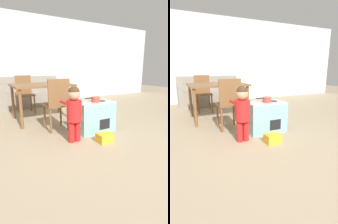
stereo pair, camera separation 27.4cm
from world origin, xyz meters
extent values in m
plane|color=tan|center=(0.00, 0.00, 0.00)|extent=(16.00, 16.00, 0.00)
cube|color=silver|center=(0.00, 3.95, 1.30)|extent=(10.00, 0.06, 2.60)
cube|color=#8CD1CC|center=(0.28, 0.75, 0.24)|extent=(0.63, 0.36, 0.49)
cube|color=#B7BABC|center=(0.28, 0.75, 0.50)|extent=(0.63, 0.36, 0.02)
cylinder|color=#38383D|center=(0.30, 0.75, 0.51)|extent=(0.13, 0.13, 0.01)
cylinder|color=#38383D|center=(0.43, 0.75, 0.51)|extent=(0.13, 0.13, 0.01)
cube|color=black|center=(0.36, 0.56, 0.16)|extent=(0.20, 0.01, 0.17)
cylinder|color=#B2B2B7|center=(0.17, 0.56, 0.44)|extent=(0.03, 0.01, 0.03)
cylinder|color=#B2B2B7|center=(0.28, 0.56, 0.44)|extent=(0.03, 0.01, 0.03)
cylinder|color=#B2B2B7|center=(0.39, 0.56, 0.44)|extent=(0.03, 0.01, 0.03)
cylinder|color=#E04C3D|center=(0.30, 0.75, 0.55)|extent=(0.14, 0.14, 0.07)
cylinder|color=#E04C3D|center=(0.30, 0.75, 0.59)|extent=(0.15, 0.15, 0.01)
cylinder|color=black|center=(0.16, 0.75, 0.58)|extent=(0.13, 0.02, 0.02)
cylinder|color=red|center=(-0.27, 0.52, 0.16)|extent=(0.09, 0.09, 0.32)
cylinder|color=red|center=(-0.17, 0.52, 0.16)|extent=(0.09, 0.09, 0.32)
cylinder|color=red|center=(-0.22, 0.52, 0.47)|extent=(0.22, 0.22, 0.30)
sphere|color=tan|center=(-0.22, 0.52, 0.70)|extent=(0.17, 0.17, 0.17)
sphere|color=#4C331E|center=(-0.22, 0.52, 0.73)|extent=(0.16, 0.16, 0.16)
cylinder|color=red|center=(-0.32, 0.64, 0.57)|extent=(0.04, 0.24, 0.04)
cylinder|color=red|center=(-0.13, 0.64, 0.57)|extent=(0.04, 0.24, 0.04)
cube|color=gold|center=(0.14, 0.28, 0.07)|extent=(0.22, 0.17, 0.13)
cylinder|color=gold|center=(0.14, 0.28, 0.14)|extent=(0.18, 0.02, 0.02)
cube|color=brown|center=(-0.25, 1.87, 0.73)|extent=(1.14, 0.91, 0.03)
cylinder|color=brown|center=(-0.76, 1.48, 0.35)|extent=(0.06, 0.06, 0.71)
cylinder|color=brown|center=(0.26, 1.48, 0.35)|extent=(0.06, 0.06, 0.71)
cylinder|color=brown|center=(-0.76, 2.27, 0.35)|extent=(0.06, 0.06, 0.71)
cylinder|color=brown|center=(0.26, 2.27, 0.35)|extent=(0.06, 0.06, 0.71)
cube|color=brown|center=(-0.25, 1.16, 0.44)|extent=(0.37, 0.37, 0.03)
cube|color=brown|center=(-0.25, 0.98, 0.67)|extent=(0.37, 0.02, 0.43)
cylinder|color=brown|center=(-0.41, 1.00, 0.21)|extent=(0.04, 0.04, 0.42)
cylinder|color=brown|center=(-0.10, 1.00, 0.21)|extent=(0.04, 0.04, 0.42)
cylinder|color=brown|center=(-0.41, 1.31, 0.21)|extent=(0.04, 0.04, 0.42)
cylinder|color=brown|center=(-0.10, 1.31, 0.21)|extent=(0.04, 0.04, 0.42)
cube|color=brown|center=(-0.42, 2.62, 0.44)|extent=(0.37, 0.37, 0.03)
cube|color=brown|center=(-0.42, 2.79, 0.67)|extent=(0.37, 0.02, 0.43)
cylinder|color=brown|center=(-0.57, 2.46, 0.21)|extent=(0.04, 0.04, 0.42)
cylinder|color=brown|center=(-0.26, 2.46, 0.21)|extent=(0.04, 0.04, 0.42)
cylinder|color=brown|center=(-0.57, 2.77, 0.21)|extent=(0.04, 0.04, 0.42)
cylinder|color=brown|center=(-0.26, 2.77, 0.21)|extent=(0.04, 0.04, 0.42)
cube|color=gray|center=(-0.10, 3.46, 0.21)|extent=(1.78, 0.82, 0.42)
cube|color=gray|center=(-0.10, 3.77, 0.62)|extent=(1.78, 0.20, 0.40)
cube|color=gray|center=(-0.92, 3.46, 0.52)|extent=(0.14, 0.82, 0.20)
cube|color=gray|center=(0.73, 3.46, 0.52)|extent=(0.14, 0.82, 0.20)
camera|label=1|loc=(-1.33, -1.61, 1.05)|focal=28.00mm
camera|label=2|loc=(-1.09, -1.74, 1.05)|focal=28.00mm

